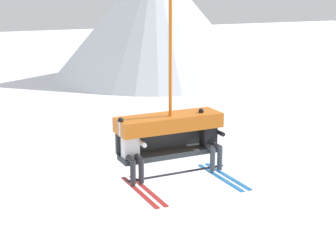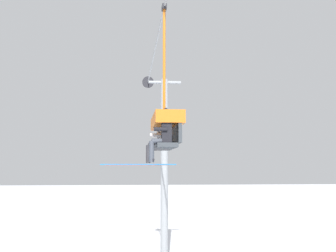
% 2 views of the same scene
% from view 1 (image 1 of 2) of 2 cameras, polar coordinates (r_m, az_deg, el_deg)
% --- Properties ---
extents(mountain_peak_central, '(20.06, 20.06, 11.60)m').
position_cam_1_polar(mountain_peak_central, '(51.20, -1.49, 11.92)').
color(mountain_peak_central, white).
rests_on(mountain_peak_central, ground_plane).
extents(chairlift_chair, '(2.21, 0.74, 4.01)m').
position_cam_1_polar(chairlift_chair, '(10.56, 0.09, -0.11)').
color(chairlift_chair, '#33383D').
extents(skier_white, '(0.48, 1.70, 1.34)m').
position_cam_1_polar(skier_white, '(10.12, -3.96, -2.67)').
color(skier_white, silver).
extents(skier_black, '(0.48, 1.70, 1.34)m').
position_cam_1_polar(skier_black, '(10.87, 4.80, -1.43)').
color(skier_black, black).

